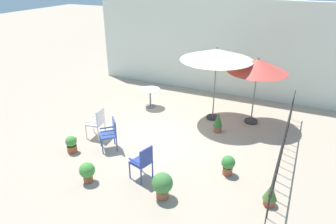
{
  "coord_description": "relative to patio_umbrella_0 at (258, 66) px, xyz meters",
  "views": [
    {
      "loc": [
        3.64,
        -7.91,
        4.82
      ],
      "look_at": [
        0.0,
        -0.06,
        0.82
      ],
      "focal_mm": 33.25,
      "sensor_mm": 36.0,
      "label": 1
    }
  ],
  "objects": [
    {
      "name": "ground_plane",
      "position": [
        -2.2,
        -1.98,
        -2.0
      ],
      "size": [
        60.0,
        60.0,
        0.0
      ],
      "primitive_type": "plane",
      "color": "tan"
    },
    {
      "name": "villa_facade",
      "position": [
        -2.2,
        2.41,
        -0.1
      ],
      "size": [
        10.49,
        0.3,
        3.8
      ],
      "primitive_type": "cube",
      "color": "silver",
      "rests_on": "ground"
    },
    {
      "name": "terrace_railing",
      "position": [
        1.22,
        -1.98,
        -1.32
      ],
      "size": [
        0.03,
        5.97,
        1.01
      ],
      "color": "black",
      "rests_on": "ground"
    },
    {
      "name": "patio_umbrella_0",
      "position": [
        0.0,
        0.0,
        0.0
      ],
      "size": [
        1.94,
        1.94,
        2.29
      ],
      "color": "#2D2D2D",
      "rests_on": "ground"
    },
    {
      "name": "patio_umbrella_1",
      "position": [
        -1.29,
        -0.26,
        0.28
      ],
      "size": [
        2.39,
        2.39,
        2.54
      ],
      "color": "#2D2D2D",
      "rests_on": "ground"
    },
    {
      "name": "cafe_table_0",
      "position": [
        -3.76,
        -0.26,
        -1.5
      ],
      "size": [
        0.74,
        0.74,
        0.71
      ],
      "color": "white",
      "rests_on": "ground"
    },
    {
      "name": "patio_chair_0",
      "position": [
        -4.13,
        -3.05,
        -1.45
      ],
      "size": [
        0.51,
        0.51,
        0.96
      ],
      "color": "white",
      "rests_on": "ground"
    },
    {
      "name": "patio_chair_1",
      "position": [
        -3.38,
        -3.43,
        -1.46
      ],
      "size": [
        0.65,
        0.65,
        0.92
      ],
      "color": "#374F90",
      "rests_on": "ground"
    },
    {
      "name": "patio_chair_2",
      "position": [
        -1.81,
        -4.33,
        -1.46
      ],
      "size": [
        0.55,
        0.54,
        0.93
      ],
      "color": "#2D3E95",
      "rests_on": "ground"
    },
    {
      "name": "potted_plant_0",
      "position": [
        -3.01,
        -5.01,
        -1.69
      ],
      "size": [
        0.39,
        0.39,
        0.54
      ],
      "color": "brown",
      "rests_on": "ground"
    },
    {
      "name": "potted_plant_1",
      "position": [
        0.04,
        -3.26,
        -1.7
      ],
      "size": [
        0.35,
        0.35,
        0.54
      ],
      "color": "#A25139",
      "rests_on": "ground"
    },
    {
      "name": "potted_plant_2",
      "position": [
        -0.85,
        -1.15,
        -1.63
      ],
      "size": [
        0.3,
        0.3,
        0.69
      ],
      "color": "#A15537",
      "rests_on": "ground"
    },
    {
      "name": "potted_plant_3",
      "position": [
        -1.08,
        -4.77,
        -1.63
      ],
      "size": [
        0.49,
        0.49,
        0.65
      ],
      "color": "#925635",
      "rests_on": "ground"
    },
    {
      "name": "potted_plant_4",
      "position": [
        1.19,
        -3.99,
        -1.69
      ],
      "size": [
        0.32,
        0.32,
        0.57
      ],
      "color": "#AF492F",
      "rests_on": "ground"
    },
    {
      "name": "potted_plant_5",
      "position": [
        -4.3,
        -4.09,
        -1.73
      ],
      "size": [
        0.32,
        0.33,
        0.51
      ],
      "color": "#A3512E",
      "rests_on": "ground"
    }
  ]
}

